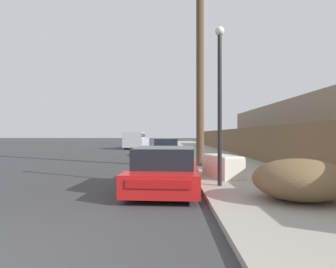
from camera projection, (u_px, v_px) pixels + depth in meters
name	position (u px, v px, depth m)	size (l,w,h in m)	color
sidewalk_curb	(199.00, 149.00, 26.22)	(4.20, 63.00, 0.12)	#9E998E
discarded_fridge	(222.00, 166.00, 9.03)	(1.21, 1.86, 0.76)	silver
parked_sports_car_red	(166.00, 169.00, 7.64)	(2.09, 4.36, 1.21)	red
car_parked_mid	(165.00, 148.00, 19.29)	(2.17, 4.14, 1.27)	#2D478C
pickup_truck	(136.00, 140.00, 28.87)	(2.33, 5.70, 1.81)	silver
utility_pole	(200.00, 63.00, 12.26)	(1.80, 0.36, 9.41)	brown
street_lamp	(220.00, 93.00, 7.45)	(0.26, 0.26, 4.53)	#232326
brush_pile	(300.00, 180.00, 5.76)	(2.05, 1.74, 0.92)	brown
wooden_fence	(225.00, 140.00, 23.17)	(0.08, 41.04, 1.88)	brown
building_right_house	(318.00, 130.00, 17.94)	(6.00, 19.84, 3.74)	gray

